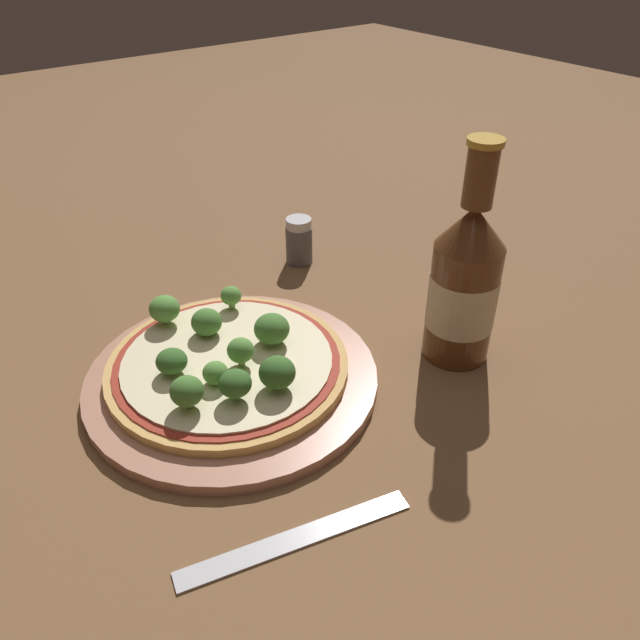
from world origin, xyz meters
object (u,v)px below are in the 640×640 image
object	(u,v)px
pizza	(224,366)
fork	(296,538)
beer_bottle	(464,284)
pepper_shaker	(299,241)

from	to	relation	value
pizza	fork	distance (m)	0.20
pizza	fork	world-z (taller)	pizza
beer_bottle	pepper_shaker	world-z (taller)	beer_bottle
fork	beer_bottle	bearing A→B (deg)	31.92
pizza	pepper_shaker	world-z (taller)	pepper_shaker
pepper_shaker	fork	world-z (taller)	pepper_shaker
beer_bottle	fork	distance (m)	0.30
pepper_shaker	pizza	bearing A→B (deg)	-52.92
beer_bottle	pepper_shaker	bearing A→B (deg)	-176.62
pizza	pepper_shaker	size ratio (longest dim) A/B	3.84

